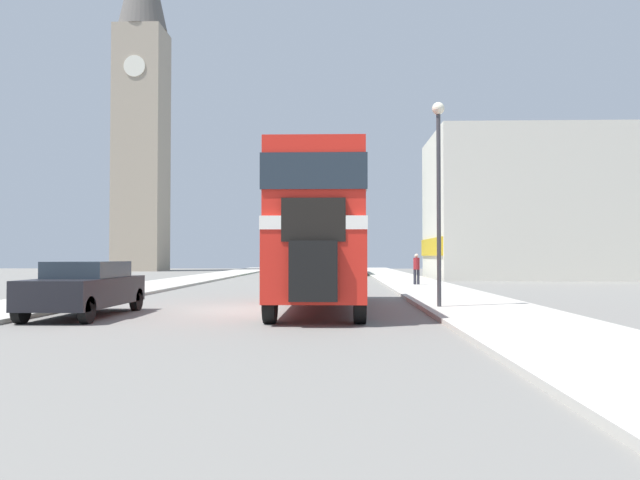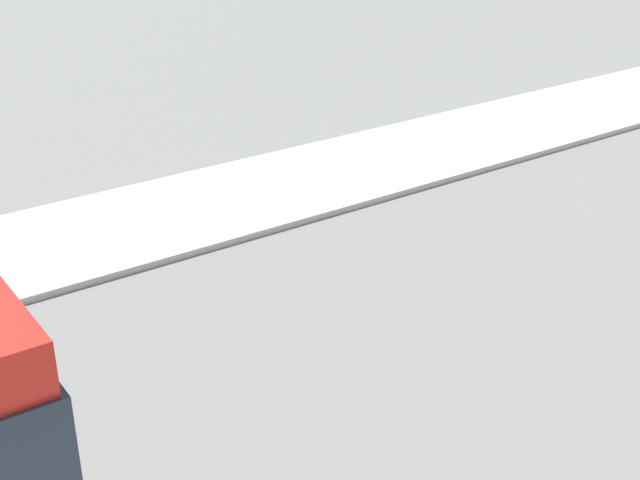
{
  "view_description": "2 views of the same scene",
  "coord_description": "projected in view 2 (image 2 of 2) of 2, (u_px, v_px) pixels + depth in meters",
  "views": [
    {
      "loc": [
        2.64,
        -17.86,
        1.56
      ],
      "look_at": [
        2.08,
        0.43,
        2.03
      ],
      "focal_mm": 35.0,
      "sensor_mm": 36.0,
      "label": 1
    },
    {
      "loc": [
        7.92,
        3.75,
        7.12
      ],
      "look_at": [
        0.0,
        9.29,
        2.49
      ],
      "focal_mm": 50.0,
      "sensor_mm": 36.0,
      "label": 2
    }
  ],
  "objects": []
}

